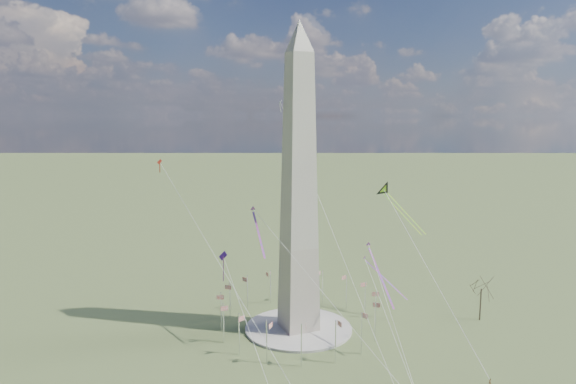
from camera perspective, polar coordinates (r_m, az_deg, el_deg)
name	(u,v)px	position (r m, az deg, el deg)	size (l,w,h in m)	color
ground	(298,329)	(179.05, 1.17, -15.00)	(2000.00, 2000.00, 0.00)	#4B592C
plaza	(298,328)	(178.89, 1.17, -14.89)	(36.00, 36.00, 0.80)	#B2ADA3
washington_monument	(299,189)	(165.93, 1.22, 0.37)	(15.56, 15.56, 100.00)	#B6AC99
flagpole_ring	(299,309)	(176.29, 1.18, -12.83)	(54.40, 54.40, 13.00)	white
tree_near	(481,286)	(194.11, 20.70, -9.79)	(9.88, 9.88, 17.28)	#49382C
person_east	(490,382)	(155.65, 21.52, -19.03)	(0.68, 0.45, 1.88)	gray
kite_delta_black	(386,192)	(195.05, 10.85, -0.02)	(10.45, 21.37, 17.40)	black
kite_diamond_purple	(223,259)	(172.64, -7.22, -7.37)	(2.09, 3.45, 10.66)	#4B1C7F
kite_streamer_left	(377,266)	(165.21, 9.82, -8.10)	(5.45, 21.76, 15.06)	#F32652
kite_streamer_mid	(257,226)	(163.27, -3.47, -3.84)	(3.80, 18.54, 12.76)	#F32652
kite_streamer_right	(380,273)	(189.95, 10.15, -8.87)	(8.97, 17.09, 12.64)	#F32652
kite_small_red	(160,163)	(190.23, -14.08, 3.15)	(1.60, 1.78, 4.90)	red
kite_small_white	(280,103)	(208.17, -0.87, 9.86)	(1.64, 2.36, 4.93)	white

